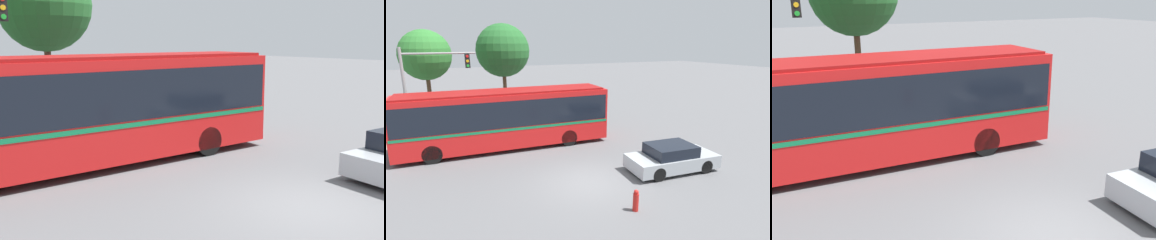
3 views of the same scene
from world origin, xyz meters
TOP-DOWN VIEW (x-y plane):
  - ground_plane at (0.00, 0.00)m, footprint 140.00×140.00m
  - city_bus at (-2.27, 6.29)m, footprint 12.15×2.99m
  - flowering_hedge at (-0.41, 11.33)m, footprint 8.32×1.10m
  - street_tree_centre at (-0.66, 14.60)m, footprint 4.33×4.33m

SIDE VIEW (x-z plane):
  - ground_plane at x=0.00m, z-range 0.00..0.00m
  - flowering_hedge at x=-0.41m, z-range -0.01..1.27m
  - city_bus at x=-2.27m, z-range 0.23..3.68m
  - street_tree_centre at x=-0.66m, z-range 1.65..9.30m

